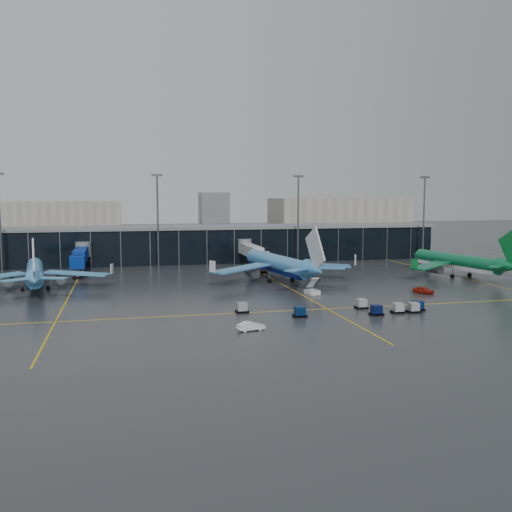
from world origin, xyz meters
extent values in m
plane|color=#282B2D|center=(0.00, 0.00, 0.00)|extent=(600.00, 600.00, 0.00)
cube|color=black|center=(0.00, 62.00, 5.00)|extent=(140.00, 16.00, 10.00)
cube|color=slate|center=(0.00, 62.00, 10.30)|extent=(142.00, 17.00, 0.80)
cylinder|color=#595B60|center=(-35.00, 53.50, 5.20)|extent=(4.00, 4.00, 4.00)
cube|color=navy|center=(-35.00, 40.00, 4.40)|extent=(3.00, 24.00, 3.00)
cylinder|color=#595B60|center=(-35.00, 32.50, 1.30)|extent=(1.00, 1.00, 2.60)
cylinder|color=#595B60|center=(10.00, 53.50, 5.20)|extent=(4.00, 4.00, 4.00)
cube|color=silver|center=(10.00, 40.00, 4.40)|extent=(3.00, 24.00, 3.00)
cylinder|color=#595B60|center=(10.00, 32.50, 1.30)|extent=(1.00, 1.00, 2.60)
cylinder|color=#595B60|center=(-55.00, 50.00, 12.50)|extent=(0.50, 0.50, 25.00)
cylinder|color=#595B60|center=(-15.00, 50.00, 12.50)|extent=(0.50, 0.50, 25.00)
cube|color=#595B60|center=(-15.00, 50.00, 25.20)|extent=(3.00, 0.40, 0.60)
cylinder|color=#595B60|center=(25.00, 50.00, 12.50)|extent=(0.50, 0.50, 25.00)
cube|color=#595B60|center=(25.00, 50.00, 25.20)|extent=(3.00, 0.40, 0.60)
cylinder|color=#595B60|center=(65.00, 50.00, 12.50)|extent=(0.50, 0.50, 25.00)
cube|color=#595B60|center=(65.00, 50.00, 25.20)|extent=(3.00, 0.40, 0.60)
cube|color=#B2AD99|center=(120.00, 260.00, 9.00)|extent=(90.00, 42.00, 18.00)
cube|color=#B2AD99|center=(-60.00, 280.00, 8.00)|extent=(70.00, 38.00, 16.00)
cube|color=#B2AD99|center=(40.00, 300.00, 11.00)|extent=(20.00, 20.00, 22.00)
cube|color=gold|center=(-35.00, 20.00, 0.01)|extent=(0.30, 120.00, 0.02)
cube|color=gold|center=(10.00, 20.00, 0.01)|extent=(0.30, 120.00, 0.02)
cube|color=gold|center=(55.00, 20.00, 0.01)|extent=(0.30, 120.00, 0.02)
cube|color=gold|center=(10.00, -15.00, 0.01)|extent=(220.00, 0.30, 0.02)
cube|color=black|center=(15.94, -16.04, 0.18)|extent=(2.20, 1.50, 0.36)
cube|color=#93979B|center=(15.94, -16.04, 0.95)|extent=(1.60, 1.50, 1.50)
cube|color=black|center=(24.57, -20.06, 0.18)|extent=(2.20, 1.50, 0.36)
cube|color=#05183F|center=(24.57, -20.06, 0.95)|extent=(1.60, 1.50, 1.50)
cube|color=black|center=(20.31, -21.07, 0.18)|extent=(2.20, 1.50, 0.36)
cube|color=#9D9FA5|center=(20.31, -21.07, 0.95)|extent=(1.60, 1.50, 1.50)
cube|color=black|center=(23.11, -21.28, 0.18)|extent=(2.20, 1.50, 0.36)
cube|color=gray|center=(23.11, -21.28, 0.95)|extent=(1.60, 1.50, 1.50)
cube|color=black|center=(3.31, -20.37, 0.18)|extent=(2.20, 1.50, 0.36)
cube|color=#051B3F|center=(3.31, -20.37, 0.95)|extent=(1.60, 1.50, 1.50)
cube|color=black|center=(-5.11, -14.73, 0.18)|extent=(2.20, 1.50, 0.36)
cube|color=gray|center=(-5.11, -14.73, 0.95)|extent=(1.60, 1.50, 1.50)
cube|color=black|center=(16.01, -21.95, 0.18)|extent=(2.20, 1.50, 0.36)
cube|color=#040E3A|center=(16.01, -21.95, 0.95)|extent=(1.60, 1.50, 1.50)
cube|color=silver|center=(12.40, 0.12, 0.40)|extent=(2.67, 3.50, 0.80)
cube|color=silver|center=(12.40, 0.12, 2.30)|extent=(2.02, 3.05, 2.29)
imported|color=#9F190C|center=(34.37, -4.66, 0.72)|extent=(3.66, 4.46, 1.43)
imported|color=white|center=(-6.48, -27.58, 0.68)|extent=(4.36, 2.36, 1.36)
camera|label=1|loc=(-24.44, -107.30, 19.60)|focal=40.00mm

